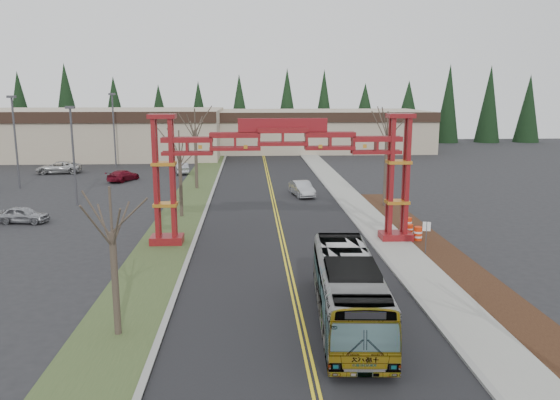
{
  "coord_description": "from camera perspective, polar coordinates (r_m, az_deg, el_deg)",
  "views": [
    {
      "loc": [
        -2.22,
        -18.74,
        10.37
      ],
      "look_at": [
        -0.37,
        14.62,
        3.7
      ],
      "focal_mm": 35.0,
      "sensor_mm": 36.0,
      "label": 1
    }
  ],
  "objects": [
    {
      "name": "parked_car_far_a",
      "position": [
        71.15,
        -10.25,
        3.31
      ],
      "size": [
        2.38,
        4.51,
        1.41
      ],
      "primitive_type": "imported",
      "rotation": [
        0.0,
        0.0,
        3.36
      ],
      "color": "#ABABB3",
      "rests_on": "ground"
    },
    {
      "name": "transit_bus",
      "position": [
        25.16,
        7.14,
        -9.35
      ],
      "size": [
        3.32,
        11.19,
        3.08
      ],
      "primitive_type": "imported",
      "rotation": [
        0.0,
        0.0,
        -0.07
      ],
      "color": "#AEB2B6",
      "rests_on": "ground"
    },
    {
      "name": "conifer_treeline",
      "position": [
        110.83,
        -1.92,
        9.28
      ],
      "size": [
        116.1,
        5.6,
        13.0
      ],
      "color": "black",
      "rests_on": "ground"
    },
    {
      "name": "bare_tree_right_far",
      "position": [
        49.79,
        11.12,
        6.57
      ],
      "size": [
        3.23,
        3.23,
        8.63
      ],
      "color": "#382D26",
      "rests_on": "ground"
    },
    {
      "name": "landscape_strip",
      "position": [
        32.96,
        19.32,
        -7.59
      ],
      "size": [
        2.6,
        50.0,
        0.12
      ],
      "primitive_type": "cube",
      "color": "black",
      "rests_on": "ground"
    },
    {
      "name": "bare_tree_median_far",
      "position": [
        59.04,
        -8.85,
        7.2
      ],
      "size": [
        3.42,
        3.42,
        8.6
      ],
      "color": "#382D26",
      "rests_on": "ground"
    },
    {
      "name": "light_pole_far",
      "position": [
        78.77,
        -16.98,
        7.53
      ],
      "size": [
        0.88,
        0.44,
        10.14
      ],
      "color": "#3F3F44",
      "rests_on": "ground"
    },
    {
      "name": "curb_right",
      "position": [
        45.71,
        7.47,
        -1.82
      ],
      "size": [
        0.3,
        110.0,
        0.15
      ],
      "primitive_type": "cube",
      "color": "gray",
      "rests_on": "ground"
    },
    {
      "name": "light_pole_mid",
      "position": [
        65.05,
        -25.95,
        6.09
      ],
      "size": [
        0.86,
        0.43,
        9.94
      ],
      "color": "#3F3F44",
      "rests_on": "ground"
    },
    {
      "name": "gateway_arch",
      "position": [
        37.07,
        0.28,
        4.5
      ],
      "size": [
        18.2,
        1.6,
        8.9
      ],
      "color": "maroon",
      "rests_on": "ground"
    },
    {
      "name": "bare_tree_median_near",
      "position": [
        23.82,
        -17.14,
        -3.28
      ],
      "size": [
        2.93,
        2.93,
        6.54
      ],
      "color": "#382D26",
      "rests_on": "ground"
    },
    {
      "name": "retail_building_east",
      "position": [
        99.68,
        3.91,
        7.32
      ],
      "size": [
        38.0,
        20.3,
        7.0
      ],
      "color": "tan",
      "rests_on": "ground"
    },
    {
      "name": "parked_car_far_b",
      "position": [
        75.58,
        -22.14,
        3.17
      ],
      "size": [
        5.77,
        3.07,
        1.54
      ],
      "primitive_type": "imported",
      "rotation": [
        0.0,
        0.0,
        4.81
      ],
      "color": "#B8B8B8",
      "rests_on": "ground"
    },
    {
      "name": "parked_car_mid_a",
      "position": [
        66.62,
        -16.06,
        2.47
      ],
      "size": [
        3.55,
        4.89,
        1.31
      ],
      "primitive_type": "imported",
      "rotation": [
        0.0,
        0.0,
        2.72
      ],
      "color": "maroon",
      "rests_on": "ground"
    },
    {
      "name": "retail_building_west",
      "position": [
        95.08,
        -20.29,
        6.62
      ],
      "size": [
        46.0,
        22.3,
        7.5
      ],
      "color": "tan",
      "rests_on": "ground"
    },
    {
      "name": "barrel_mid",
      "position": [
        40.6,
        13.37,
        -3.14
      ],
      "size": [
        0.5,
        0.5,
        0.93
      ],
      "color": "red",
      "rests_on": "ground"
    },
    {
      "name": "lane_line_right",
      "position": [
        45.01,
        -0.11,
        -1.99
      ],
      "size": [
        0.12,
        100.0,
        0.01
      ],
      "primitive_type": "cube",
      "color": "yellow",
      "rests_on": "road"
    },
    {
      "name": "silver_sedan",
      "position": [
        54.83,
        2.31,
        1.19
      ],
      "size": [
        2.44,
        4.81,
        1.51
      ],
      "primitive_type": "imported",
      "rotation": [
        0.0,
        0.0,
        0.19
      ],
      "color": "#A5A8AD",
      "rests_on": "ground"
    },
    {
      "name": "lane_line_left",
      "position": [
        44.99,
        -0.41,
        -2.0
      ],
      "size": [
        0.12,
        100.0,
        0.01
      ],
      "primitive_type": "cube",
      "color": "yellow",
      "rests_on": "road"
    },
    {
      "name": "parked_car_near_a",
      "position": [
        48.23,
        -25.25,
        -1.4
      ],
      "size": [
        4.12,
        2.09,
        1.34
      ],
      "primitive_type": "imported",
      "rotation": [
        0.0,
        0.0,
        1.44
      ],
      "color": "#94959B",
      "rests_on": "ground"
    },
    {
      "name": "sidewalk_right",
      "position": [
        45.99,
        9.24,
        -1.79
      ],
      "size": [
        2.6,
        110.0,
        0.14
      ],
      "primitive_type": "cube",
      "color": "gray",
      "rests_on": "ground"
    },
    {
      "name": "barrel_south",
      "position": [
        39.44,
        14.22,
        -3.49
      ],
      "size": [
        0.58,
        0.58,
        1.08
      ],
      "color": "red",
      "rests_on": "ground"
    },
    {
      "name": "curb_left",
      "position": [
        45.11,
        -8.09,
        -2.01
      ],
      "size": [
        0.3,
        110.0,
        0.15
      ],
      "primitive_type": "cube",
      "color": "gray",
      "rests_on": "ground"
    },
    {
      "name": "ground",
      "position": [
        21.53,
        3.29,
        -17.52
      ],
      "size": [
        200.0,
        200.0,
        0.0
      ],
      "primitive_type": "plane",
      "color": "black",
      "rests_on": "ground"
    },
    {
      "name": "road",
      "position": [
        45.0,
        -0.26,
        -2.01
      ],
      "size": [
        12.0,
        110.0,
        0.02
      ],
      "primitive_type": "cube",
      "color": "black",
      "rests_on": "ground"
    },
    {
      "name": "grass_median",
      "position": [
        45.31,
        -10.42,
        -2.07
      ],
      "size": [
        4.0,
        110.0,
        0.08
      ],
      "primitive_type": "cube",
      "color": "#384B25",
      "rests_on": "ground"
    },
    {
      "name": "light_pole_near",
      "position": [
        53.43,
        -20.82,
        5.06
      ],
      "size": [
        0.79,
        0.39,
        9.07
      ],
      "color": "#3F3F44",
      "rests_on": "ground"
    },
    {
      "name": "bare_tree_median_mid",
      "position": [
        45.7,
        -10.45,
        4.69
      ],
      "size": [
        2.97,
        2.97,
        7.26
      ],
      "color": "#382D26",
      "rests_on": "ground"
    },
    {
      "name": "street_sign",
      "position": [
        36.2,
        15.05,
        -3.17
      ],
      "size": [
        0.49,
        0.18,
        2.18
      ],
      "color": "#3F3F44",
      "rests_on": "ground"
    },
    {
      "name": "barrel_north",
      "position": [
        42.49,
        13.25,
        -2.45
      ],
      "size": [
        0.53,
        0.53,
        0.99
      ],
      "color": "red",
      "rests_on": "ground"
    }
  ]
}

